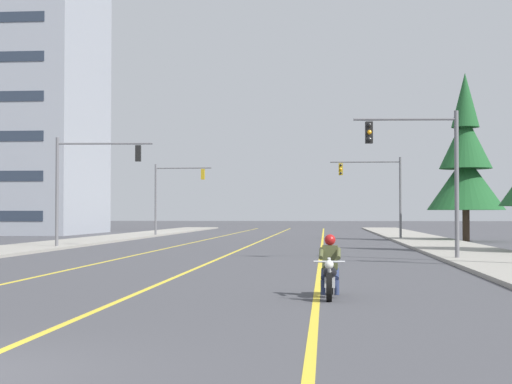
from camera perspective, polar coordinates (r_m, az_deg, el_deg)
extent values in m
cube|color=yellow|center=(54.33, 0.16, -3.61)|extent=(0.16, 100.00, 0.01)
cube|color=yellow|center=(54.85, -4.30, -3.59)|extent=(0.16, 100.00, 0.01)
cube|color=yellow|center=(54.13, 4.78, -3.61)|extent=(0.16, 100.00, 0.01)
cube|color=#9E998E|center=(49.62, 13.06, -3.69)|extent=(4.40, 110.00, 0.14)
cube|color=#9E998E|center=(51.77, -13.40, -3.60)|extent=(4.40, 110.00, 0.14)
cylinder|color=black|center=(17.72, 5.28, -6.82)|extent=(0.14, 0.64, 0.64)
cylinder|color=black|center=(19.27, 5.38, -6.39)|extent=(0.14, 0.64, 0.64)
cylinder|color=silver|center=(17.80, 5.29, -5.78)|extent=(0.08, 0.33, 0.68)
sphere|color=white|center=(17.63, 5.28, -5.21)|extent=(0.20, 0.20, 0.20)
cylinder|color=silver|center=(17.83, 5.29, -5.01)|extent=(0.70, 0.06, 0.04)
ellipsoid|color=black|center=(18.35, 5.32, -5.76)|extent=(0.33, 0.57, 0.28)
cube|color=silver|center=(18.49, 5.33, -6.44)|extent=(0.25, 0.45, 0.24)
cube|color=black|center=(18.80, 5.35, -5.84)|extent=(0.29, 0.53, 0.12)
cube|color=black|center=(19.19, 5.38, -5.51)|extent=(0.21, 0.37, 0.08)
cylinder|color=silver|center=(18.90, 4.93, -6.55)|extent=(0.09, 0.55, 0.08)
cube|color=#4C512D|center=(18.73, 5.35, -4.69)|extent=(0.37, 0.25, 0.56)
sphere|color=#B21919|center=(18.69, 5.34, -3.44)|extent=(0.26, 0.26, 0.26)
cylinder|color=navy|center=(18.61, 5.77, -5.88)|extent=(0.15, 0.44, 0.30)
cylinder|color=navy|center=(18.46, 5.83, -6.85)|extent=(0.11, 0.16, 0.35)
cylinder|color=#4C512D|center=(18.46, 5.95, -4.42)|extent=(0.11, 0.53, 0.27)
cylinder|color=navy|center=(18.62, 4.91, -5.88)|extent=(0.15, 0.44, 0.30)
cylinder|color=navy|center=(18.47, 4.83, -6.85)|extent=(0.11, 0.16, 0.35)
cylinder|color=#4C512D|center=(18.47, 4.71, -4.43)|extent=(0.11, 0.53, 0.27)
cylinder|color=slate|center=(33.68, 14.23, 0.45)|extent=(0.18, 0.18, 6.20)
cylinder|color=slate|center=(33.47, 10.65, 5.16)|extent=(4.23, 0.39, 0.11)
cube|color=black|center=(33.20, 8.12, 4.25)|extent=(0.32, 0.26, 0.90)
sphere|color=black|center=(33.08, 8.15, 4.80)|extent=(0.18, 0.18, 0.18)
sphere|color=orange|center=(33.05, 8.16, 4.28)|extent=(0.18, 0.18, 0.18)
sphere|color=black|center=(33.02, 8.16, 3.76)|extent=(0.18, 0.18, 0.18)
cylinder|color=slate|center=(45.52, -14.11, -0.06)|extent=(0.18, 0.18, 6.20)
cylinder|color=slate|center=(45.04, -10.81, 3.44)|extent=(5.33, 0.45, 0.11)
cube|color=black|center=(44.64, -8.47, 2.76)|extent=(0.31, 0.26, 0.90)
sphere|color=black|center=(44.82, -8.43, 3.13)|extent=(0.18, 0.18, 0.18)
sphere|color=orange|center=(44.80, -8.43, 2.75)|extent=(0.18, 0.18, 0.18)
sphere|color=black|center=(44.78, -8.44, 2.37)|extent=(0.18, 0.18, 0.18)
cylinder|color=slate|center=(60.51, 10.34, -0.44)|extent=(0.18, 0.18, 6.20)
cylinder|color=slate|center=(60.37, 7.85, 2.16)|extent=(5.25, 0.25, 0.11)
cube|color=#B79319|center=(60.22, 6.11, 1.64)|extent=(0.31, 0.25, 0.90)
sphere|color=black|center=(60.08, 6.11, 1.93)|extent=(0.18, 0.18, 0.18)
sphere|color=orange|center=(60.07, 6.11, 1.65)|extent=(0.18, 0.18, 0.18)
sphere|color=black|center=(60.05, 6.11, 1.36)|extent=(0.18, 0.18, 0.18)
cylinder|color=slate|center=(68.64, -7.22, -0.59)|extent=(0.18, 0.18, 6.20)
cylinder|color=slate|center=(68.13, -5.24, 1.73)|extent=(4.87, 0.39, 0.11)
cube|color=#B79319|center=(67.73, -3.84, 1.28)|extent=(0.31, 0.26, 0.90)
sphere|color=black|center=(67.90, -3.81, 1.53)|extent=(0.18, 0.18, 0.18)
sphere|color=orange|center=(67.88, -3.81, 1.27)|extent=(0.18, 0.18, 0.18)
sphere|color=black|center=(67.87, -3.81, 1.02)|extent=(0.18, 0.18, 0.18)
cylinder|color=#423023|center=(57.23, 14.86, -2.36)|extent=(0.49, 0.49, 2.20)
cone|color=#1E5628|center=(57.27, 14.84, 0.68)|extent=(5.38, 5.38, 3.86)
cone|color=#1E5628|center=(57.45, 14.82, 3.56)|extent=(3.66, 3.66, 3.86)
cone|color=#1E5628|center=(57.78, 14.80, 6.42)|extent=(1.94, 1.94, 3.86)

